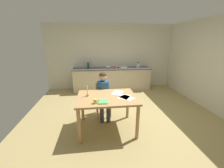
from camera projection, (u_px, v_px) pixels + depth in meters
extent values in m
cube|color=tan|center=(122.00, 117.00, 3.83)|extent=(5.20, 5.20, 0.04)
cube|color=beige|center=(111.00, 57.00, 5.92)|extent=(5.20, 0.12, 2.60)
cube|color=beige|center=(220.00, 66.00, 3.76)|extent=(0.12, 5.20, 2.60)
cube|color=beige|center=(112.00, 79.00, 5.83)|extent=(3.05, 0.60, 0.86)
cube|color=#4C4C51|center=(112.00, 68.00, 5.70)|extent=(3.09, 0.64, 0.04)
cube|color=tan|center=(107.00, 97.00, 3.06)|extent=(1.26, 0.98, 0.04)
cylinder|color=tan|center=(79.00, 127.00, 2.70)|extent=(0.07, 0.07, 0.74)
cylinder|color=tan|center=(138.00, 122.00, 2.83)|extent=(0.07, 0.07, 0.74)
cylinder|color=tan|center=(82.00, 107.00, 3.51)|extent=(0.07, 0.07, 0.74)
cylinder|color=tan|center=(128.00, 104.00, 3.65)|extent=(0.07, 0.07, 0.74)
cube|color=tan|center=(103.00, 99.00, 3.78)|extent=(0.41, 0.41, 0.04)
cube|color=tan|center=(102.00, 90.00, 3.90)|extent=(0.36, 0.04, 0.40)
cylinder|color=tan|center=(98.00, 110.00, 3.66)|extent=(0.04, 0.04, 0.43)
cylinder|color=tan|center=(111.00, 109.00, 3.72)|extent=(0.04, 0.04, 0.43)
cylinder|color=tan|center=(97.00, 105.00, 3.98)|extent=(0.04, 0.04, 0.43)
cylinder|color=tan|center=(109.00, 104.00, 4.04)|extent=(0.04, 0.04, 0.43)
cylinder|color=navy|center=(103.00, 90.00, 3.69)|extent=(0.33, 0.33, 0.50)
sphere|color=#D8AD8C|center=(103.00, 77.00, 3.59)|extent=(0.20, 0.20, 0.20)
sphere|color=#473323|center=(103.00, 75.00, 3.58)|extent=(0.19, 0.19, 0.19)
cylinder|color=#383847|center=(101.00, 102.00, 3.57)|extent=(0.14, 0.38, 0.13)
cylinder|color=#383847|center=(102.00, 114.00, 3.46)|extent=(0.10, 0.10, 0.45)
cylinder|color=#383847|center=(107.00, 102.00, 3.60)|extent=(0.14, 0.38, 0.13)
cylinder|color=#383847|center=(108.00, 114.00, 3.48)|extent=(0.10, 0.10, 0.45)
cylinder|color=#F2CC4C|center=(95.00, 101.00, 2.71)|extent=(0.07, 0.07, 0.09)
torus|color=#F2CC4C|center=(97.00, 101.00, 2.71)|extent=(0.06, 0.01, 0.06)
cylinder|color=gold|center=(88.00, 95.00, 3.08)|extent=(0.06, 0.06, 0.05)
cylinder|color=white|center=(87.00, 90.00, 3.04)|extent=(0.02, 0.02, 0.18)
cube|color=#50B363|center=(103.00, 101.00, 2.78)|extent=(0.19, 0.24, 0.02)
cube|color=white|center=(124.00, 97.00, 3.04)|extent=(0.34, 0.36, 0.00)
cube|color=white|center=(117.00, 93.00, 3.28)|extent=(0.32, 0.36, 0.00)
cube|color=white|center=(127.00, 98.00, 3.00)|extent=(0.35, 0.36, 0.00)
cylinder|color=#B2B7BC|center=(123.00, 67.00, 5.74)|extent=(0.36, 0.36, 0.04)
cylinder|color=silver|center=(123.00, 64.00, 5.86)|extent=(0.02, 0.02, 0.24)
cylinder|color=#8C999E|center=(85.00, 66.00, 5.57)|extent=(0.07, 0.07, 0.22)
cylinder|color=#8C999E|center=(85.00, 62.00, 5.53)|extent=(0.03, 0.03, 0.06)
cylinder|color=#194C23|center=(88.00, 66.00, 5.60)|extent=(0.07, 0.07, 0.21)
cylinder|color=#194C23|center=(88.00, 62.00, 5.57)|extent=(0.03, 0.03, 0.05)
cylinder|color=#8C999E|center=(91.00, 65.00, 5.63)|extent=(0.07, 0.07, 0.25)
cylinder|color=#8C999E|center=(91.00, 61.00, 5.58)|extent=(0.03, 0.03, 0.06)
ellipsoid|color=white|center=(108.00, 67.00, 5.68)|extent=(0.18, 0.18, 0.08)
cylinder|color=#B7BABF|center=(138.00, 65.00, 5.79)|extent=(0.18, 0.18, 0.18)
cone|color=#262628|center=(138.00, 62.00, 5.76)|extent=(0.11, 0.11, 0.04)
cylinder|color=silver|center=(113.00, 67.00, 5.84)|extent=(0.06, 0.06, 0.00)
cylinder|color=silver|center=(113.00, 66.00, 5.83)|extent=(0.01, 0.01, 0.07)
cone|color=silver|center=(113.00, 65.00, 5.81)|extent=(0.07, 0.07, 0.08)
cylinder|color=silver|center=(111.00, 67.00, 5.83)|extent=(0.06, 0.06, 0.00)
cylinder|color=silver|center=(111.00, 66.00, 5.82)|extent=(0.01, 0.01, 0.07)
cone|color=silver|center=(111.00, 65.00, 5.80)|extent=(0.07, 0.07, 0.08)
cylinder|color=#D84C3F|center=(116.00, 67.00, 5.55)|extent=(0.08, 0.08, 0.10)
torus|color=#D84C3F|center=(117.00, 67.00, 5.55)|extent=(0.07, 0.01, 0.07)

